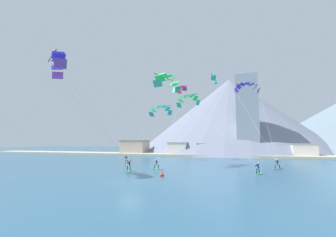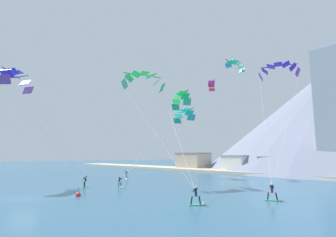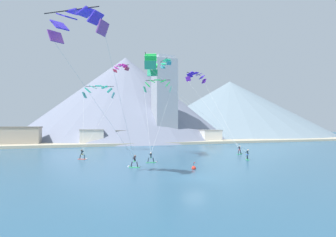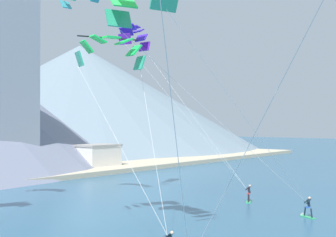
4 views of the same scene
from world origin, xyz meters
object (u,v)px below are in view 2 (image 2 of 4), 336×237
Objects in this scene: kitesurfer_far_right at (127,177)px; race_marker_buoy at (78,195)px; parafoil_kite_near_lead at (180,99)px; parafoil_kite_distant_high_outer at (212,84)px; kitesurfer_near_trail at (85,184)px; parafoil_kite_mid_center at (278,70)px; parafoil_kite_far_left at (144,80)px; kitesurfer_far_left at (198,199)px; parafoil_kite_near_trail at (17,79)px; parafoil_kite_far_right at (184,114)px; kitesurfer_near_lead at (120,184)px; kitesurfer_mid_center at (274,195)px; parafoil_kite_distant_low_drift at (235,64)px.

kitesurfer_far_right is 1.72× the size of race_marker_buoy.
parafoil_kite_near_lead is 3.12× the size of parafoil_kite_distant_high_outer.
parafoil_kite_mid_center reaches higher than kitesurfer_near_trail.
parafoil_kite_far_left is 3.99× the size of parafoil_kite_distant_high_outer.
kitesurfer_near_trail is at bearing -174.13° from kitesurfer_far_left.
parafoil_kite_near_trail is 31.42m from parafoil_kite_far_right.
parafoil_kite_near_trail is at bearing -105.17° from parafoil_kite_distant_high_outer.
race_marker_buoy is (0.19, -16.08, -13.22)m from parafoil_kite_near_lead.
kitesurfer_near_lead is at bearing -111.21° from parafoil_kite_near_lead.
parafoil_kite_near_lead is (-12.58, 10.11, 12.84)m from kitesurfer_far_left.
parafoil_kite_mid_center is 1.24× the size of parafoil_kite_far_right.
parafoil_kite_near_lead reaches higher than kitesurfer_far_left.
kitesurfer_mid_center is at bearing -27.30° from parafoil_kite_far_right.
kitesurfer_far_right is 17.72m from parafoil_kite_far_right.
parafoil_kite_near_lead reaches higher than kitesurfer_mid_center.
kitesurfer_near_lead is at bearing -131.54° from parafoil_kite_mid_center.
kitesurfer_far_right is at bearing 87.38° from parafoil_kite_near_trail.
parafoil_kite_near_lead is 16.00m from parafoil_kite_distant_high_outer.
parafoil_kite_distant_low_drift reaches higher than kitesurfer_near_lead.
parafoil_kite_near_lead is at bearing -116.85° from parafoil_kite_distant_low_drift.
parafoil_kite_far_left reaches higher than kitesurfer_far_left.
kitesurfer_mid_center is 0.43× the size of parafoil_kite_distant_high_outer.
parafoil_kite_far_left is at bearing -136.04° from parafoil_kite_mid_center.
kitesurfer_near_trail is 0.13× the size of parafoil_kite_near_lead.
kitesurfer_far_right is at bearing -174.89° from parafoil_kite_near_lead.
kitesurfer_near_trail is at bearing -119.92° from parafoil_kite_near_lead.
parafoil_kite_mid_center is at bearing 48.46° from kitesurfer_near_lead.
kitesurfer_mid_center is 20.80m from parafoil_kite_near_lead.
parafoil_kite_far_left is 17.96m from parafoil_kite_far_right.
kitesurfer_far_left is 27.35m from kitesurfer_far_right.
parafoil_kite_mid_center is (-0.58, 18.85, 16.60)m from kitesurfer_far_left.
parafoil_kite_far_right reaches higher than kitesurfer_mid_center.
parafoil_kite_near_lead is at bearing 90.68° from race_marker_buoy.
parafoil_kite_far_left is at bearing -83.31° from parafoil_kite_distant_high_outer.
parafoil_kite_mid_center is (15.32, 17.29, 16.68)m from kitesurfer_near_lead.
parafoil_kite_far_left is (-2.58, -5.32, 2.69)m from parafoil_kite_near_lead.
parafoil_kite_far_right is (-22.63, 20.88, 12.68)m from kitesurfer_far_left.
parafoil_kite_near_trail is 18.91m from parafoil_kite_far_left.
parafoil_kite_near_trail is 3.72× the size of parafoil_kite_distant_high_outer.
kitesurfer_far_right is 0.37× the size of parafoil_kite_distant_low_drift.
parafoil_kite_near_trail is at bearing -132.03° from parafoil_kite_mid_center.
parafoil_kite_near_lead is at bearing -46.99° from parafoil_kite_far_right.
kitesurfer_near_lead is at bearing 174.40° from kitesurfer_far_left.
kitesurfer_mid_center is 0.38× the size of parafoil_kite_distant_low_drift.
parafoil_kite_far_left is at bearing -115.85° from parafoil_kite_near_lead.
parafoil_kite_near_lead is at bearing -143.94° from parafoil_kite_mid_center.
parafoil_kite_far_right is (-10.05, 10.77, -0.16)m from parafoil_kite_near_lead.
parafoil_kite_far_left reaches higher than kitesurfer_near_trail.
parafoil_kite_near_trail is (-7.17, -8.15, 15.31)m from kitesurfer_near_trail.
parafoil_kite_near_lead is (13.27, 1.19, 12.84)m from kitesurfer_far_right.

